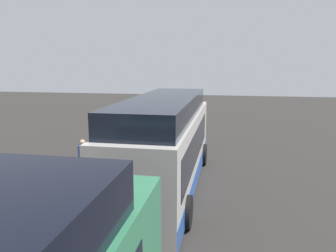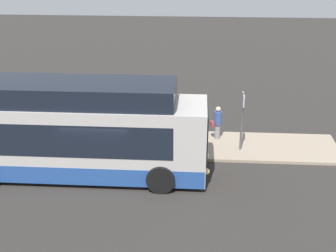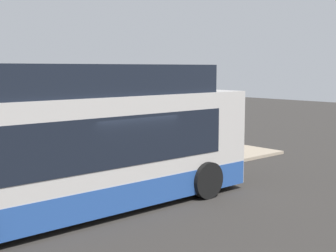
# 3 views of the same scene
# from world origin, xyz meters

# --- Properties ---
(ground) EXTENTS (80.00, 80.00, 0.00)m
(ground) POSITION_xyz_m (0.00, 0.00, 0.00)
(ground) COLOR #2B2826
(platform) EXTENTS (20.00, 3.04, 0.12)m
(platform) POSITION_xyz_m (0.00, 3.12, 0.06)
(platform) COLOR gray
(platform) RESTS_ON ground
(bus_lead) EXTENTS (10.44, 2.81, 3.82)m
(bus_lead) POSITION_xyz_m (-1.17, 0.20, 1.74)
(bus_lead) COLOR #B2ADA8
(bus_lead) RESTS_ON ground
(passenger_boarding) EXTENTS (0.40, 0.40, 1.82)m
(passenger_boarding) POSITION_xyz_m (0.50, 2.25, 1.13)
(passenger_boarding) COLOR #4C476B
(passenger_boarding) RESTS_ON platform
(passenger_waiting) EXTENTS (0.49, 0.65, 1.64)m
(passenger_waiting) POSITION_xyz_m (-0.52, 4.08, 0.99)
(passenger_waiting) COLOR gray
(passenger_waiting) RESTS_ON platform
(passenger_with_bags) EXTENTS (0.59, 0.47, 1.57)m
(passenger_with_bags) POSITION_xyz_m (4.61, 3.80, 0.97)
(passenger_with_bags) COLOR gray
(passenger_with_bags) RESTS_ON platform
(suitcase) EXTENTS (0.44, 0.19, 0.94)m
(suitcase) POSITION_xyz_m (0.96, 2.12, 0.48)
(suitcase) COLOR #598C59
(suitcase) RESTS_ON platform
(sign_post) EXTENTS (0.10, 0.68, 2.61)m
(sign_post) POSITION_xyz_m (5.62, 2.69, 1.77)
(sign_post) COLOR #4C4C51
(sign_post) RESTS_ON platform
(trash_bin) EXTENTS (0.44, 0.44, 0.65)m
(trash_bin) POSITION_xyz_m (0.31, 3.49, 0.45)
(trash_bin) COLOR #3F3F44
(trash_bin) RESTS_ON platform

